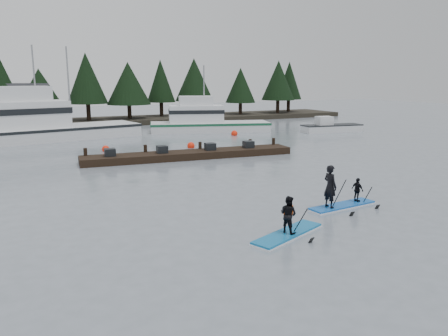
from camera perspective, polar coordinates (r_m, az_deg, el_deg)
name	(u,v)px	position (r m, az deg, el deg)	size (l,w,h in m)	color
ground	(293,224)	(17.25, 8.96, -7.18)	(160.00, 160.00, 0.00)	slate
far_shore	(94,122)	(56.33, -16.57, 5.80)	(70.00, 8.00, 0.60)	#2D281E
treeline	(95,124)	(56.36, -16.56, 5.49)	(60.00, 4.00, 8.00)	black
fishing_boat_large	(43,133)	(43.09, -22.61, 4.29)	(16.95, 7.43, 9.40)	silver
fishing_boat_medium	(207,126)	(46.75, -2.27, 5.46)	(12.94, 7.15, 7.69)	silver
skiff	(332,128)	(47.72, 13.90, 5.07)	(6.46, 1.94, 0.75)	silver
floating_dock	(190,155)	(30.89, -4.45, 1.74)	(14.96, 1.99, 0.50)	black
buoy_d	(191,148)	(35.57, -4.33, 2.64)	(0.60, 0.60, 0.60)	#FF270C
buoy_c	(234,135)	(43.42, 1.36, 4.29)	(0.64, 0.64, 0.64)	#FF270C
buoy_b	(106,151)	(35.08, -15.19, 2.14)	(0.57, 0.57, 0.57)	#FF270C
paddleboard_solo	(288,222)	(15.79, 8.37, -7.05)	(3.37, 1.95, 1.89)	#1168A4
paddleboard_duo	(339,193)	(19.50, 14.75, -3.14)	(3.35, 1.30, 2.48)	#1359B5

